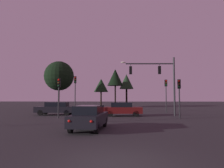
{
  "coord_description": "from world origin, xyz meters",
  "views": [
    {
      "loc": [
        0.05,
        -6.32,
        2.0
      ],
      "look_at": [
        -0.68,
        19.03,
        3.69
      ],
      "focal_mm": 33.4,
      "sensor_mm": 36.0,
      "label": 1
    }
  ],
  "objects_px": {
    "traffic_light_far_side": "(179,91)",
    "traffic_signal_mast_arm": "(159,76)",
    "traffic_light_corner_left": "(75,87)",
    "car_crossing_left": "(123,109)",
    "traffic_light_median": "(59,90)",
    "car_nearside_lane": "(89,117)",
    "tree_right_cluster": "(101,85)",
    "tree_center_horizon": "(59,76)",
    "tree_left_far": "(115,77)",
    "tree_behind_sign": "(126,82)",
    "car_crossing_right": "(56,108)",
    "traffic_light_corner_right": "(166,89)"
  },
  "relations": [
    {
      "from": "car_crossing_left",
      "to": "car_crossing_right",
      "type": "distance_m",
      "value": 7.84
    },
    {
      "from": "traffic_light_median",
      "to": "traffic_light_far_side",
      "type": "bearing_deg",
      "value": 0.23
    },
    {
      "from": "traffic_signal_mast_arm",
      "to": "traffic_light_corner_left",
      "type": "distance_m",
      "value": 10.85
    },
    {
      "from": "tree_left_far",
      "to": "tree_center_horizon",
      "type": "relative_size",
      "value": 0.85
    },
    {
      "from": "car_nearside_lane",
      "to": "tree_left_far",
      "type": "height_order",
      "value": "tree_left_far"
    },
    {
      "from": "traffic_signal_mast_arm",
      "to": "tree_center_horizon",
      "type": "relative_size",
      "value": 0.71
    },
    {
      "from": "car_crossing_right",
      "to": "tree_behind_sign",
      "type": "bearing_deg",
      "value": 68.65
    },
    {
      "from": "car_nearside_lane",
      "to": "tree_left_far",
      "type": "relative_size",
      "value": 0.57
    },
    {
      "from": "car_nearside_lane",
      "to": "tree_right_cluster",
      "type": "relative_size",
      "value": 0.71
    },
    {
      "from": "traffic_light_corner_right",
      "to": "tree_behind_sign",
      "type": "height_order",
      "value": "tree_behind_sign"
    },
    {
      "from": "car_crossing_left",
      "to": "tree_left_far",
      "type": "bearing_deg",
      "value": 93.17
    },
    {
      "from": "traffic_light_median",
      "to": "car_crossing_right",
      "type": "bearing_deg",
      "value": 109.73
    },
    {
      "from": "car_nearside_lane",
      "to": "tree_behind_sign",
      "type": "height_order",
      "value": "tree_behind_sign"
    },
    {
      "from": "traffic_light_far_side",
      "to": "car_crossing_right",
      "type": "relative_size",
      "value": 0.81
    },
    {
      "from": "car_crossing_left",
      "to": "tree_behind_sign",
      "type": "xyz_separation_m",
      "value": [
        1.46,
        24.71,
        4.9
      ]
    },
    {
      "from": "tree_center_horizon",
      "to": "tree_right_cluster",
      "type": "relative_size",
      "value": 1.45
    },
    {
      "from": "traffic_light_corner_left",
      "to": "tree_left_far",
      "type": "relative_size",
      "value": 0.61
    },
    {
      "from": "car_crossing_left",
      "to": "car_crossing_right",
      "type": "bearing_deg",
      "value": 171.52
    },
    {
      "from": "car_crossing_right",
      "to": "tree_center_horizon",
      "type": "bearing_deg",
      "value": 105.08
    },
    {
      "from": "tree_center_horizon",
      "to": "car_crossing_left",
      "type": "bearing_deg",
      "value": -55.42
    },
    {
      "from": "traffic_light_far_side",
      "to": "car_crossing_left",
      "type": "relative_size",
      "value": 0.89
    },
    {
      "from": "traffic_signal_mast_arm",
      "to": "traffic_light_corner_left",
      "type": "bearing_deg",
      "value": 160.25
    },
    {
      "from": "traffic_light_median",
      "to": "tree_behind_sign",
      "type": "distance_m",
      "value": 28.66
    },
    {
      "from": "traffic_signal_mast_arm",
      "to": "car_nearside_lane",
      "type": "bearing_deg",
      "value": -122.08
    },
    {
      "from": "traffic_light_corner_left",
      "to": "tree_behind_sign",
      "type": "xyz_separation_m",
      "value": [
        7.57,
        20.78,
        2.3
      ]
    },
    {
      "from": "car_nearside_lane",
      "to": "car_crossing_right",
      "type": "relative_size",
      "value": 0.96
    },
    {
      "from": "traffic_light_median",
      "to": "car_nearside_lane",
      "type": "relative_size",
      "value": 0.87
    },
    {
      "from": "traffic_light_far_side",
      "to": "tree_right_cluster",
      "type": "bearing_deg",
      "value": 109.99
    },
    {
      "from": "traffic_light_corner_left",
      "to": "tree_center_horizon",
      "type": "relative_size",
      "value": 0.52
    },
    {
      "from": "car_nearside_lane",
      "to": "tree_right_cluster",
      "type": "height_order",
      "value": "tree_right_cluster"
    },
    {
      "from": "car_crossing_left",
      "to": "tree_behind_sign",
      "type": "height_order",
      "value": "tree_behind_sign"
    },
    {
      "from": "car_nearside_lane",
      "to": "tree_center_horizon",
      "type": "xyz_separation_m",
      "value": [
        -9.89,
        27.61,
        5.55
      ]
    },
    {
      "from": "tree_behind_sign",
      "to": "car_crossing_left",
      "type": "bearing_deg",
      "value": -93.38
    },
    {
      "from": "traffic_light_corner_right",
      "to": "traffic_light_median",
      "type": "distance_m",
      "value": 14.53
    },
    {
      "from": "traffic_light_median",
      "to": "tree_behind_sign",
      "type": "bearing_deg",
      "value": 74.08
    },
    {
      "from": "car_crossing_right",
      "to": "tree_left_far",
      "type": "bearing_deg",
      "value": 69.55
    },
    {
      "from": "tree_center_horizon",
      "to": "car_nearside_lane",
      "type": "bearing_deg",
      "value": -70.29
    },
    {
      "from": "car_crossing_right",
      "to": "tree_right_cluster",
      "type": "distance_m",
      "value": 23.79
    },
    {
      "from": "car_crossing_left",
      "to": "car_crossing_right",
      "type": "relative_size",
      "value": 0.91
    },
    {
      "from": "traffic_light_far_side",
      "to": "traffic_signal_mast_arm",
      "type": "bearing_deg",
      "value": 115.35
    },
    {
      "from": "traffic_light_corner_right",
      "to": "traffic_light_corner_left",
      "type": "bearing_deg",
      "value": -174.96
    },
    {
      "from": "traffic_light_far_side",
      "to": "tree_behind_sign",
      "type": "xyz_separation_m",
      "value": [
        -4.0,
        27.37,
        2.98
      ]
    },
    {
      "from": "tree_center_horizon",
      "to": "traffic_signal_mast_arm",
      "type": "bearing_deg",
      "value": -46.98
    },
    {
      "from": "car_nearside_lane",
      "to": "traffic_signal_mast_arm",
      "type": "bearing_deg",
      "value": 57.92
    },
    {
      "from": "traffic_light_corner_left",
      "to": "tree_center_horizon",
      "type": "height_order",
      "value": "tree_center_horizon"
    },
    {
      "from": "traffic_light_corner_left",
      "to": "traffic_light_far_side",
      "type": "xyz_separation_m",
      "value": [
        11.56,
        -6.59,
        -0.68
      ]
    },
    {
      "from": "traffic_light_corner_left",
      "to": "tree_right_cluster",
      "type": "height_order",
      "value": "tree_right_cluster"
    },
    {
      "from": "traffic_light_median",
      "to": "car_nearside_lane",
      "type": "height_order",
      "value": "traffic_light_median"
    },
    {
      "from": "car_crossing_left",
      "to": "traffic_light_corner_left",
      "type": "bearing_deg",
      "value": 147.24
    },
    {
      "from": "traffic_signal_mast_arm",
      "to": "tree_left_far",
      "type": "relative_size",
      "value": 0.83
    }
  ]
}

